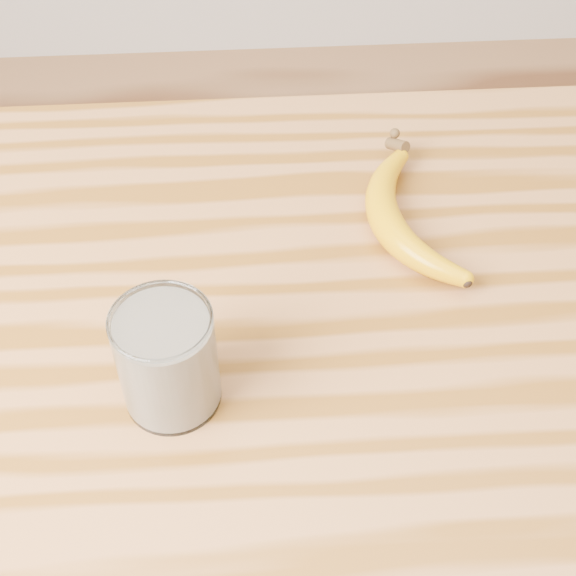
{
  "coord_description": "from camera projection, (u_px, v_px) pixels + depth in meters",
  "views": [
    {
      "loc": [
        -0.2,
        -0.53,
        1.54
      ],
      "look_at": [
        -0.17,
        0.02,
        0.93
      ],
      "focal_mm": 50.0,
      "sensor_mm": 36.0,
      "label": 1
    }
  ],
  "objects": [
    {
      "name": "table",
      "position": [
        431.0,
        386.0,
        0.93
      ],
      "size": [
        1.2,
        0.8,
        0.9
      ],
      "color": "#9F6835",
      "rests_on": "ground"
    },
    {
      "name": "smoothie_glass",
      "position": [
        167.0,
        360.0,
        0.73
      ],
      "size": [
        0.09,
        0.09,
        0.12
      ],
      "color": "white",
      "rests_on": "table"
    },
    {
      "name": "banana",
      "position": [
        385.0,
        221.0,
        0.9
      ],
      "size": [
        0.17,
        0.33,
        0.04
      ],
      "primitive_type": null,
      "rotation": [
        0.0,
        0.0,
        0.17
      ],
      "color": "#CE9102",
      "rests_on": "table"
    }
  ]
}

